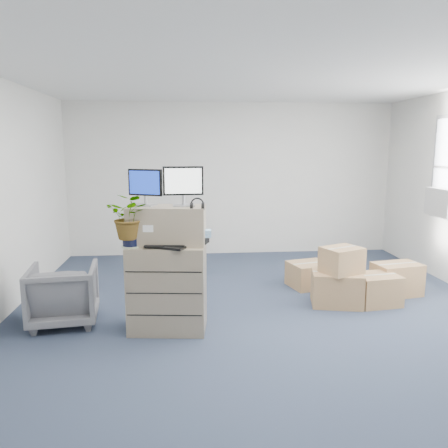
% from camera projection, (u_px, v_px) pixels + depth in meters
% --- Properties ---
extents(ground, '(7.00, 7.00, 0.00)m').
position_uv_depth(ground, '(264.00, 326.00, 4.91)').
color(ground, '#2A344C').
rests_on(ground, ground).
extents(wall_back, '(6.00, 0.02, 2.80)m').
position_uv_depth(wall_back, '(232.00, 179.00, 8.11)').
color(wall_back, silver).
rests_on(wall_back, ground).
extents(ac_unit, '(0.24, 0.60, 0.40)m').
position_uv_depth(ac_unit, '(444.00, 202.00, 6.33)').
color(ac_unit, silver).
rests_on(ac_unit, wall_right).
extents(filing_cabinet_lower, '(0.87, 0.59, 0.96)m').
position_uv_depth(filing_cabinet_lower, '(168.00, 288.00, 4.76)').
color(filing_cabinet_lower, gray).
rests_on(filing_cabinet_lower, ground).
extents(filing_cabinet_upper, '(0.86, 0.50, 0.41)m').
position_uv_depth(filing_cabinet_upper, '(167.00, 225.00, 4.69)').
color(filing_cabinet_upper, gray).
rests_on(filing_cabinet_upper, filing_cabinet_lower).
extents(monitor_left, '(0.37, 0.23, 0.39)m').
position_uv_depth(monitor_left, '(145.00, 185.00, 4.65)').
color(monitor_left, '#99999E').
rests_on(monitor_left, filing_cabinet_upper).
extents(monitor_right, '(0.43, 0.18, 0.42)m').
position_uv_depth(monitor_right, '(183.00, 184.00, 4.62)').
color(monitor_right, '#99999E').
rests_on(monitor_right, filing_cabinet_upper).
extents(headphones, '(0.14, 0.03, 0.14)m').
position_uv_depth(headphones, '(197.00, 204.00, 4.49)').
color(headphones, black).
rests_on(headphones, filing_cabinet_upper).
extents(keyboard, '(0.51, 0.38, 0.02)m').
position_uv_depth(keyboard, '(164.00, 246.00, 4.55)').
color(keyboard, black).
rests_on(keyboard, filing_cabinet_lower).
extents(mouse, '(0.10, 0.07, 0.03)m').
position_uv_depth(mouse, '(195.00, 246.00, 4.56)').
color(mouse, silver).
rests_on(mouse, filing_cabinet_lower).
extents(water_bottle, '(0.06, 0.06, 0.23)m').
position_uv_depth(water_bottle, '(177.00, 234.00, 4.67)').
color(water_bottle, '#93959B').
rests_on(water_bottle, filing_cabinet_lower).
extents(phone_dock, '(0.06, 0.05, 0.12)m').
position_uv_depth(phone_dock, '(161.00, 240.00, 4.74)').
color(phone_dock, silver).
rests_on(phone_dock, filing_cabinet_lower).
extents(external_drive, '(0.24, 0.21, 0.06)m').
position_uv_depth(external_drive, '(199.00, 240.00, 4.76)').
color(external_drive, black).
rests_on(external_drive, filing_cabinet_lower).
extents(tissue_box, '(0.22, 0.12, 0.08)m').
position_uv_depth(tissue_box, '(201.00, 233.00, 4.77)').
color(tissue_box, '#449BE8').
rests_on(tissue_box, external_drive).
extents(potted_plant, '(0.57, 0.59, 0.46)m').
position_uv_depth(potted_plant, '(130.00, 222.00, 4.53)').
color(potted_plant, '#A1B693').
rests_on(potted_plant, filing_cabinet_lower).
extents(office_chair, '(0.80, 0.76, 0.75)m').
position_uv_depth(office_chair, '(63.00, 291.00, 4.95)').
color(office_chair, slate).
rests_on(office_chair, ground).
extents(cardboard_boxes, '(1.75, 1.34, 0.75)m').
position_uv_depth(cardboard_boxes, '(353.00, 280.00, 5.78)').
color(cardboard_boxes, '#A2754E').
rests_on(cardboard_boxes, ground).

